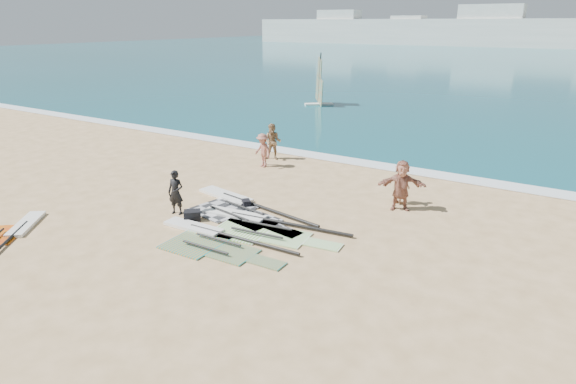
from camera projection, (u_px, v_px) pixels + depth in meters
The scene contains 16 objects.
ground at pixel (211, 254), 15.42m from camera, with size 300.00×300.00×0.00m, color #E2B684.
sea at pixel (556, 52), 120.86m from camera, with size 300.00×240.00×0.06m, color #0C5259.
surf_line at pixel (365, 164), 25.24m from camera, with size 300.00×1.20×0.04m, color white.
far_town at pixel (504, 31), 141.62m from camera, with size 160.00×8.00×12.00m.
rig_grey at pixel (237, 206), 19.27m from camera, with size 6.40×3.06×0.21m.
rig_green at pixel (256, 225), 17.52m from camera, with size 6.05×2.60×0.20m.
rig_orange at pixel (209, 239), 16.40m from camera, with size 5.56×2.20×0.20m.
rig_red at pixel (0, 237), 16.54m from camera, with size 4.00×5.00×0.20m.
gear_bag_near at pixel (192, 216), 17.99m from camera, with size 0.61×0.44×0.39m, color black.
gear_bag_far at pixel (246, 203), 19.42m from camera, with size 0.43×0.30×0.26m, color black.
person_wetsuit at pixel (176, 193), 18.39m from camera, with size 0.63×0.42×1.74m, color black.
beachgoer_left at pixel (273, 142), 25.74m from camera, with size 0.95×0.74×1.95m, color #987752.
beachgoer_mid at pixel (263, 150), 24.47m from camera, with size 1.12×0.64×1.73m, color #9E5F50.
beachgoer_back at pixel (399, 185), 19.42m from camera, with size 0.93×0.39×1.59m, color tan.
beachgoer_right at pixel (401, 185), 18.78m from camera, with size 1.86×0.59×2.01m, color #A26652.
windsurfer_left at pixel (319, 90), 42.64m from camera, with size 2.40×2.40×4.60m.
Camera 1 is at (9.47, -10.43, 7.02)m, focal length 30.00 mm.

